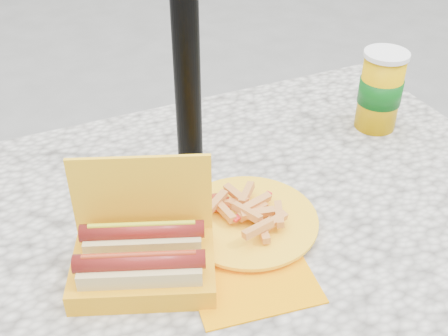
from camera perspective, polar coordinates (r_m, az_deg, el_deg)
name	(u,v)px	position (r m, az deg, el deg)	size (l,w,h in m)	color
picnic_table	(223,251)	(1.10, -0.09, -8.43)	(1.20, 0.80, 0.75)	beige
hotdog_box	(143,257)	(0.88, -8.24, -8.92)	(0.26, 0.22, 0.18)	yellow
fries_plate	(247,223)	(0.97, 2.38, -5.59)	(0.28, 0.33, 0.05)	#F79600
soda_cup	(380,90)	(1.26, 15.60, 7.60)	(0.09, 0.09, 0.18)	#E0A400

